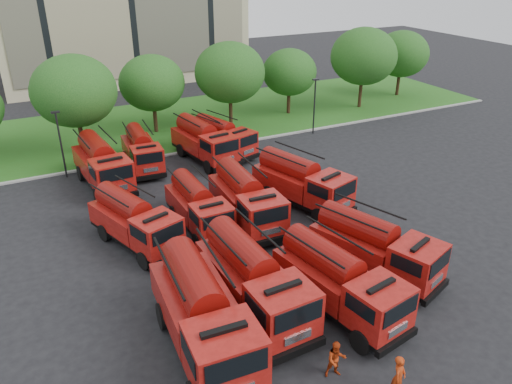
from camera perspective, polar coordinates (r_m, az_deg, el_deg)
ground at (r=28.25m, az=4.90°, el=-7.31°), size 140.00×140.00×0.00m
lawn at (r=50.08m, az=-10.87°, el=7.59°), size 70.00×16.00×0.12m
curb at (r=42.77m, az=-7.68°, el=4.64°), size 70.00×0.30×0.14m
tree_2 at (r=42.89m, az=-20.07°, el=10.80°), size 6.72×6.72×8.22m
tree_3 at (r=46.72m, az=-11.81°, el=12.10°), size 5.88×5.88×7.19m
tree_4 at (r=47.49m, az=-3.01°, el=13.49°), size 6.55×6.55×8.01m
tree_5 at (r=51.69m, az=3.84°, el=13.50°), size 5.46×5.46×6.68m
tree_6 at (r=54.74m, az=12.21°, el=14.92°), size 6.89×6.89×8.42m
tree_7 at (r=60.85m, az=16.32°, el=14.91°), size 6.05×6.05×7.39m
lamp_post_0 at (r=39.27m, az=-21.46°, el=5.48°), size 0.60×0.25×5.11m
lamp_post_1 at (r=46.35m, az=6.70°, el=10.07°), size 0.60×0.25×5.11m
fire_truck_0 at (r=21.43m, az=-6.11°, el=-13.72°), size 3.30×8.12×3.63m
fire_truck_1 at (r=23.30m, az=-0.33°, el=-10.04°), size 3.07×7.77×3.49m
fire_truck_2 at (r=23.74m, az=9.42°, el=-10.06°), size 3.62×7.44×3.25m
fire_truck_3 at (r=26.63m, az=13.42°, el=-6.14°), size 4.62×7.45×3.21m
fire_truck_4 at (r=29.26m, az=-13.72°, el=-3.25°), size 4.28×7.09×3.06m
fire_truck_5 at (r=30.43m, az=-6.63°, el=-1.62°), size 2.45×6.39×2.89m
fire_truck_6 at (r=30.66m, az=-1.15°, el=-0.80°), size 2.88×7.29×3.27m
fire_truck_7 at (r=33.03m, az=5.20°, el=1.15°), size 4.44×7.62×3.29m
fire_truck_8 at (r=37.20m, az=-17.19°, el=3.04°), size 3.17×7.57×3.36m
fire_truck_9 at (r=39.68m, az=-12.93°, el=4.64°), size 2.68×6.53×2.91m
fire_truck_10 at (r=40.37m, az=-5.99°, el=5.79°), size 3.51×7.37×3.22m
fire_truck_11 at (r=41.59m, az=-3.83°, el=6.27°), size 4.00×6.80×2.93m
firefighter_1 at (r=21.67m, az=8.98°, el=-19.96°), size 0.91×0.66×1.67m
firefighter_2 at (r=27.73m, az=19.94°, el=-9.72°), size 0.82×1.16×1.80m
firefighter_3 at (r=30.04m, az=13.52°, el=-5.81°), size 1.06×0.58×1.60m
firefighter_4 at (r=28.72m, az=-10.25°, el=-7.07°), size 0.94×1.05×1.81m
firefighter_5 at (r=35.50m, az=5.17°, el=0.05°), size 1.64×0.91×1.67m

